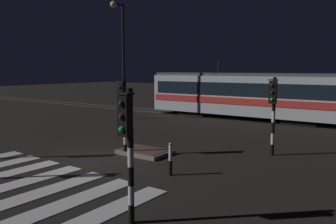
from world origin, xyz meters
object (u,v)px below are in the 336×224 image
at_px(street_lamp_trackside_left, 121,48).
at_px(traffic_light_corner_far_right, 273,104).
at_px(traffic_light_corner_near_right, 128,136).
at_px(tram, 245,94).
at_px(traffic_light_median_centre, 123,105).
at_px(bollard_island_edge, 170,159).

bearing_deg(street_lamp_trackside_left, traffic_light_corner_far_right, -18.96).
relative_size(traffic_light_corner_near_right, tram, 0.22).
bearing_deg(traffic_light_corner_far_right, traffic_light_corner_near_right, -94.26).
xyz_separation_m(traffic_light_corner_far_right, traffic_light_median_centre, (-4.95, -3.44, -0.05)).
relative_size(traffic_light_median_centre, bollard_island_edge, 2.82).
xyz_separation_m(street_lamp_trackside_left, bollard_island_edge, (10.10, -8.64, -4.44)).
distance_m(tram, bollard_island_edge, 14.19).
height_order(street_lamp_trackside_left, tram, street_lamp_trackside_left).
relative_size(traffic_light_corner_far_right, traffic_light_median_centre, 1.02).
distance_m(street_lamp_trackside_left, bollard_island_edge, 14.01).
bearing_deg(street_lamp_trackside_left, traffic_light_median_centre, -47.06).
bearing_deg(bollard_island_edge, street_lamp_trackside_left, 139.44).
relative_size(traffic_light_median_centre, street_lamp_trackside_left, 0.39).
relative_size(tram, bollard_island_edge, 12.94).
relative_size(traffic_light_median_centre, traffic_light_corner_near_right, 1.01).
height_order(traffic_light_corner_far_right, traffic_light_median_centre, traffic_light_corner_far_right).
distance_m(traffic_light_corner_far_right, street_lamp_trackside_left, 13.00).
bearing_deg(traffic_light_median_centre, traffic_light_corner_far_right, 34.81).
bearing_deg(traffic_light_median_centre, street_lamp_trackside_left, 132.94).
bearing_deg(tram, traffic_light_corner_far_right, -61.63).
xyz_separation_m(traffic_light_median_centre, traffic_light_corner_near_right, (4.35, -4.62, -0.02)).
distance_m(street_lamp_trackside_left, tram, 9.27).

